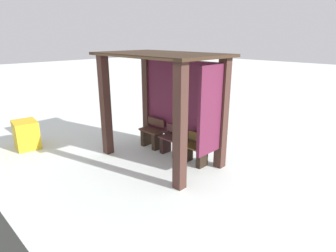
{
  "coord_description": "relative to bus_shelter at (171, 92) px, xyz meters",
  "views": [
    {
      "loc": [
        4.56,
        -4.31,
        2.85
      ],
      "look_at": [
        0.28,
        -0.03,
        0.92
      ],
      "focal_mm": 29.9,
      "sensor_mm": 36.0,
      "label": 1
    }
  ],
  "objects": [
    {
      "name": "ground_plane",
      "position": [
        -0.12,
        -0.22,
        -1.63
      ],
      "size": [
        60.0,
        60.0,
        0.0
      ],
      "primitive_type": "plane",
      "color": "white"
    },
    {
      "name": "bus_shelter",
      "position": [
        0.0,
        0.0,
        0.0
      ],
      "size": [
        2.91,
        1.77,
        2.52
      ],
      "color": "#402620",
      "rests_on": "ground"
    },
    {
      "name": "bench_left_inside",
      "position": [
        -0.86,
        0.17,
        -1.31
      ],
      "size": [
        0.65,
        0.37,
        0.77
      ],
      "color": "#472B21",
      "rests_on": "ground"
    },
    {
      "name": "bench_center_inside",
      "position": [
        -0.12,
        0.17,
        -1.33
      ],
      "size": [
        0.65,
        0.35,
        0.74
      ],
      "color": "#4B2A2B",
      "rests_on": "ground"
    },
    {
      "name": "bench_right_inside",
      "position": [
        0.63,
        0.17,
        -1.34
      ],
      "size": [
        0.65,
        0.34,
        0.72
      ],
      "color": "brown",
      "rests_on": "ground"
    },
    {
      "name": "grit_bin",
      "position": [
        -3.19,
        -2.25,
        -1.26
      ],
      "size": [
        0.77,
        0.65,
        0.74
      ],
      "primitive_type": "cube",
      "rotation": [
        0.0,
        0.0,
        -0.14
      ],
      "color": "yellow",
      "rests_on": "ground"
    }
  ]
}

